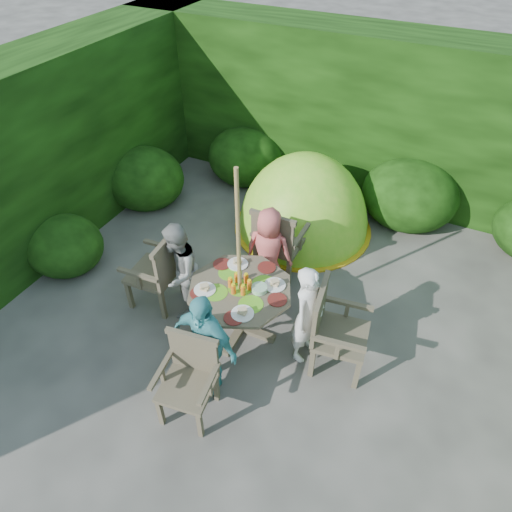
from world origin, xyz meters
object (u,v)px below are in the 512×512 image
at_px(patio_table, 241,295).
at_px(garden_chair_front, 190,377).
at_px(parasol_pole, 239,260).
at_px(child_front, 204,344).
at_px(dome_tent, 302,228).
at_px(child_right, 308,315).
at_px(garden_chair_right, 333,329).
at_px(child_left, 178,271).
at_px(garden_chair_back, 277,242).
at_px(child_back, 269,251).
at_px(garden_chair_left, 159,270).

bearing_deg(patio_table, garden_chair_front, -89.06).
bearing_deg(garden_chair_front, patio_table, 82.84).
relative_size(parasol_pole, child_front, 1.70).
distance_m(child_front, dome_tent, 3.05).
relative_size(garden_chair_front, child_right, 0.72).
bearing_deg(child_front, patio_table, 98.45).
relative_size(garden_chair_right, child_left, 0.81).
bearing_deg(dome_tent, patio_table, -87.46).
bearing_deg(garden_chair_right, child_front, 119.59).
bearing_deg(child_left, garden_chair_back, 124.37).
relative_size(garden_chair_right, child_back, 0.85).
bearing_deg(patio_table, dome_tent, 92.50).
bearing_deg(garden_chair_front, garden_chair_right, 38.31).
relative_size(patio_table, dome_tent, 0.52).
bearing_deg(dome_tent, garden_chair_right, -61.34).
xyz_separation_m(garden_chair_left, child_back, (1.07, 0.83, 0.06)).
height_order(patio_table, child_back, child_back).
bearing_deg(garden_chair_back, child_front, 91.48).
bearing_deg(child_right, patio_table, 102.31).
relative_size(garden_chair_right, child_front, 0.80).
bearing_deg(garden_chair_left, child_left, 86.62).
xyz_separation_m(parasol_pole, child_left, (-0.80, -0.02, -0.47)).
distance_m(garden_chair_left, dome_tent, 2.49).
relative_size(garden_chair_right, dome_tent, 0.44).
bearing_deg(garden_chair_right, patio_table, 83.05).
relative_size(garden_chair_back, child_front, 0.80).
distance_m(garden_chair_front, child_back, 1.90).
bearing_deg(child_back, garden_chair_front, 83.66).
distance_m(patio_table, dome_tent, 2.26).
bearing_deg(child_left, child_right, 70.60).
bearing_deg(dome_tent, garden_chair_back, -86.92).
relative_size(child_right, child_front, 0.97).
height_order(garden_chair_back, dome_tent, dome_tent).
xyz_separation_m(garden_chair_left, garden_chair_front, (1.11, -1.07, -0.06)).
xyz_separation_m(patio_table, garden_chair_front, (0.02, -1.10, -0.10)).
distance_m(child_back, child_front, 1.60).
height_order(parasol_pole, garden_chair_left, parasol_pole).
relative_size(child_left, child_back, 1.05).
xyz_separation_m(parasol_pole, child_back, (-0.02, 0.80, -0.49)).
bearing_deg(child_front, garden_chair_front, -82.98).
height_order(parasol_pole, garden_chair_right, parasol_pole).
xyz_separation_m(parasol_pole, child_front, (0.02, -0.80, -0.45)).
height_order(child_back, child_front, child_front).
distance_m(patio_table, child_right, 0.80).
height_order(garden_chair_back, child_right, child_right).
distance_m(patio_table, garden_chair_back, 1.09).
height_order(garden_chair_right, child_right, child_right).
relative_size(parasol_pole, garden_chair_back, 2.14).
bearing_deg(garden_chair_front, garden_chair_back, 83.34).
xyz_separation_m(garden_chair_left, dome_tent, (1.00, 2.21, -0.54)).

